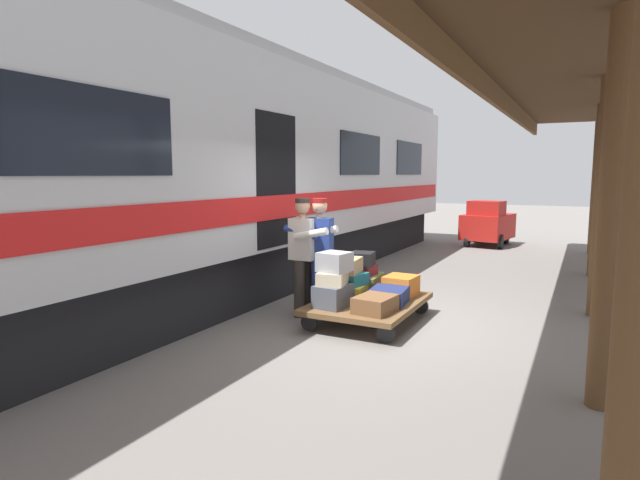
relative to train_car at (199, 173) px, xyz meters
The scene contains 19 objects.
ground_plane 3.92m from the train_car, behind, with size 60.00×60.00×0.00m, color slate.
platform_canopy 5.94m from the train_car, behind, with size 3.20×17.46×3.56m.
train_car is the anchor object (origin of this frame).
luggage_cart 3.55m from the train_car, behind, with size 1.32×1.86×0.30m.
suitcase_orange_carryall 3.74m from the train_car, behind, with size 0.42×0.46×0.29m, color #CC6B23.
suitcase_brown_leather 3.80m from the train_car, 168.95° to the left, with size 0.43×0.54×0.21m, color brown.
suitcase_olive_duffel 3.23m from the train_car, behind, with size 0.52×0.62×0.26m, color brown.
suitcase_slate_roller 3.26m from the train_car, 166.64° to the left, with size 0.39×0.48×0.29m, color #4C515B.
suitcase_navy_fabric 3.74m from the train_car, behind, with size 0.46×0.58×0.21m, color navy.
suitcase_yellow_case 3.22m from the train_car, behind, with size 0.49×0.58×0.21m, color gold.
suitcase_maroon_trunk 3.14m from the train_car, behind, with size 0.31×0.36×0.15m, color maroon.
suitcase_teal_softside 3.14m from the train_car, behind, with size 0.43×0.40×0.16m, color #1E666B.
suitcase_cream_canvas 3.13m from the train_car, 167.19° to the left, with size 0.35×0.44×0.17m, color beige.
suitcase_gray_aluminum 3.05m from the train_car, 167.71° to the left, with size 0.38×0.37×0.26m, color #9EA0A5.
suitcase_tan_vintage 3.03m from the train_car, behind, with size 0.33×0.48×0.21m, color tan.
suitcase_black_hardshell 3.05m from the train_car, behind, with size 0.33×0.37×0.19m, color black.
porter_in_overalls 2.53m from the train_car, behind, with size 0.70×0.48×1.70m.
porter_by_door 2.39m from the train_car, behind, with size 0.67×0.42×1.70m.
baggage_tug 9.32m from the train_car, 110.25° to the right, with size 1.36×1.85×1.30m.
Camera 1 is at (-2.34, 6.69, 2.05)m, focal length 29.07 mm.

